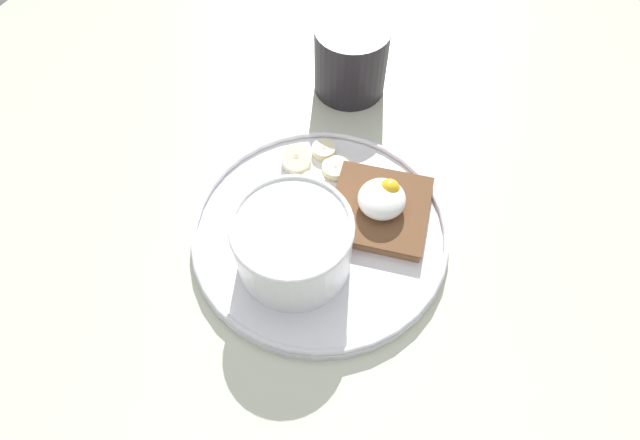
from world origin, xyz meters
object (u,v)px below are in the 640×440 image
object	(u,v)px
poached_egg	(383,198)
toast_slice	(380,209)
banana_slice_back	(324,150)
banana_slice_front	(312,183)
oatmeal_bowl	(293,243)
coffee_mug	(351,59)
banana_slice_left	(296,160)
banana_slice_right	(336,168)

from	to	relation	value
poached_egg	toast_slice	bearing A→B (deg)	-20.79
banana_slice_back	banana_slice_front	bearing A→B (deg)	9.21
oatmeal_bowl	coffee_mug	size ratio (longest dim) A/B	1.27
banana_slice_left	banana_slice_right	distance (cm)	4.57
poached_egg	banana_slice_right	world-z (taller)	poached_egg
oatmeal_bowl	toast_slice	world-z (taller)	oatmeal_bowl
banana_slice_front	coffee_mug	distance (cm)	17.69
toast_slice	banana_slice_back	distance (cm)	10.32
banana_slice_front	banana_slice_left	bearing A→B (deg)	-124.79
oatmeal_bowl	banana_slice_right	size ratio (longest dim) A/B	2.64
banana_slice_back	banana_slice_left	bearing A→B (deg)	-36.30
poached_egg	coffee_mug	distance (cm)	20.53
oatmeal_bowl	banana_slice_left	world-z (taller)	oatmeal_bowl
poached_egg	banana_slice_front	xyz separation A→B (cm)	(-0.26, -8.08, -2.16)
oatmeal_bowl	poached_egg	world-z (taller)	oatmeal_bowl
toast_slice	banana_slice_left	bearing A→B (deg)	-102.46
oatmeal_bowl	banana_slice_left	bearing A→B (deg)	-155.41
banana_slice_right	oatmeal_bowl	bearing A→B (deg)	3.46
oatmeal_bowl	banana_slice_back	size ratio (longest dim) A/B	3.78
oatmeal_bowl	banana_slice_right	xyz separation A→B (cm)	(-12.34, -0.75, -3.17)
banana_slice_front	coffee_mug	world-z (taller)	coffee_mug
toast_slice	banana_slice_left	size ratio (longest dim) A/B	2.42
toast_slice	banana_slice_right	bearing A→B (deg)	-117.76
toast_slice	banana_slice_back	bearing A→B (deg)	-121.04
coffee_mug	banana_slice_left	bearing A→B (deg)	-1.17
oatmeal_bowl	banana_slice_front	size ratio (longest dim) A/B	3.94
toast_slice	banana_slice_front	distance (cm)	8.05
toast_slice	coffee_mug	xyz separation A→B (cm)	(-17.64, -10.65, 2.74)
poached_egg	banana_slice_front	size ratio (longest dim) A/B	1.74
oatmeal_bowl	coffee_mug	world-z (taller)	coffee_mug
oatmeal_bowl	toast_slice	xyz separation A→B (cm)	(-8.91, 5.78, -2.86)
banana_slice_front	banana_slice_right	xyz separation A→B (cm)	(-3.05, 1.51, -0.14)
toast_slice	poached_egg	bearing A→B (deg)	159.21
toast_slice	coffee_mug	world-z (taller)	coffee_mug
toast_slice	coffee_mug	distance (cm)	20.79
banana_slice_right	coffee_mug	bearing A→B (deg)	-163.79
toast_slice	coffee_mug	size ratio (longest dim) A/B	1.30
banana_slice_front	banana_slice_left	size ratio (longest dim) A/B	0.60
oatmeal_bowl	banana_slice_front	xyz separation A→B (cm)	(-9.30, -2.26, -3.04)
toast_slice	banana_slice_right	world-z (taller)	toast_slice
oatmeal_bowl	toast_slice	size ratio (longest dim) A/B	0.98
banana_slice_left	banana_slice_right	bearing A→B (deg)	102.85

